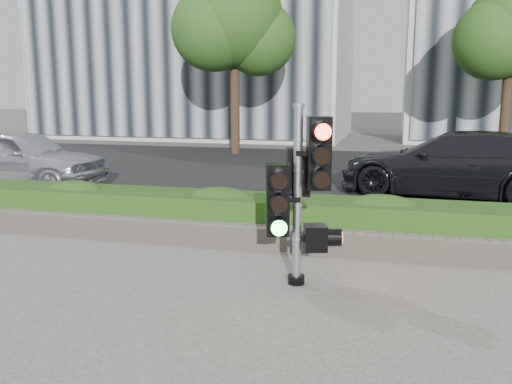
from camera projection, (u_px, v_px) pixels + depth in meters
ground at (249, 294)px, 6.65m from camera, size 120.00×120.00×0.00m
road at (337, 174)px, 16.17m from camera, size 60.00×13.00×0.02m
curb at (295, 228)px, 9.63m from camera, size 60.00×0.25×0.12m
stone_wall at (281, 238)px, 8.42m from camera, size 12.00×0.32×0.34m
hedge at (289, 218)px, 9.01m from camera, size 12.00×1.00×0.68m
tree_left at (234, 22)px, 20.69m from camera, size 4.61×4.03×7.34m
tree_right at (511, 33)px, 19.29m from camera, size 4.10×3.58×6.53m
traffic_signal at (300, 186)px, 6.72m from camera, size 0.83×0.70×2.27m
car_silver at (21, 158)px, 13.89m from camera, size 4.42×1.85×1.49m
car_dark at (455, 164)px, 12.61m from camera, size 5.62×3.19×1.53m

